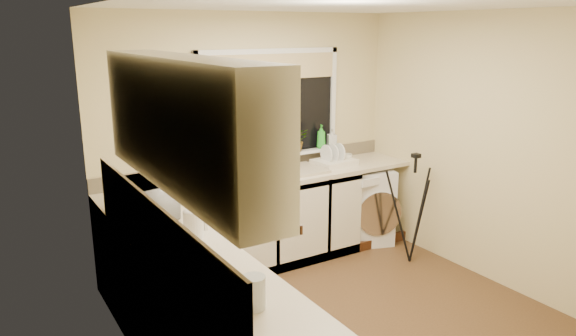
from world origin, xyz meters
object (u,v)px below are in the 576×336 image
(microwave, at_px, (147,198))
(plant_a, at_px, (222,150))
(soap_bottle_clear, at_px, (332,138))
(kettle, at_px, (194,224))
(plant_c, at_px, (277,143))
(washing_machine, at_px, (361,204))
(tripod, at_px, (413,209))
(steel_jar, at_px, (198,254))
(dish_rack, at_px, (334,162))
(cup_left, at_px, (210,265))
(soap_bottle_green, at_px, (321,136))
(glass_jug, at_px, (254,292))
(plant_d, at_px, (297,140))
(cup_back, at_px, (347,158))
(laptop, at_px, (220,177))

(microwave, height_order, plant_a, plant_a)
(microwave, relative_size, soap_bottle_clear, 2.52)
(kettle, relative_size, plant_c, 0.78)
(washing_machine, bearing_deg, tripod, -66.14)
(steel_jar, relative_size, plant_c, 0.49)
(plant_a, bearing_deg, tripod, -29.94)
(dish_rack, xyz_separation_m, soap_bottle_clear, (0.11, 0.20, 0.22))
(steel_jar, height_order, cup_left, steel_jar)
(washing_machine, height_order, soap_bottle_green, soap_bottle_green)
(soap_bottle_green, bearing_deg, tripod, -64.68)
(glass_jug, relative_size, steel_jar, 1.53)
(plant_c, distance_m, cup_left, 2.43)
(washing_machine, xyz_separation_m, plant_c, (-0.95, 0.22, 0.75))
(soap_bottle_green, height_order, soap_bottle_clear, soap_bottle_green)
(soap_bottle_clear, bearing_deg, dish_rack, -118.67)
(kettle, relative_size, plant_d, 0.78)
(dish_rack, xyz_separation_m, plant_c, (-0.59, 0.18, 0.24))
(soap_bottle_green, distance_m, soap_bottle_clear, 0.14)
(soap_bottle_clear, bearing_deg, glass_jug, -133.09)
(glass_jug, distance_m, plant_a, 2.53)
(plant_d, bearing_deg, microwave, -158.56)
(dish_rack, distance_m, cup_back, 0.18)
(glass_jug, relative_size, soap_bottle_green, 0.69)
(dish_rack, distance_m, tripod, 0.94)
(dish_rack, height_order, cup_back, cup_back)
(plant_a, relative_size, plant_c, 0.99)
(plant_c, relative_size, soap_bottle_clear, 1.18)
(washing_machine, bearing_deg, kettle, -136.62)
(kettle, bearing_deg, soap_bottle_clear, 31.66)
(plant_c, height_order, plant_d, plant_d)
(laptop, bearing_deg, glass_jug, -131.81)
(plant_a, xyz_separation_m, plant_d, (0.86, 0.02, 0.00))
(glass_jug, height_order, cup_back, glass_jug)
(glass_jug, bearing_deg, laptop, 69.84)
(tripod, relative_size, plant_d, 4.75)
(cup_left, bearing_deg, plant_a, 63.10)
(plant_c, relative_size, cup_left, 2.09)
(microwave, bearing_deg, plant_c, -73.10)
(washing_machine, height_order, laptop, laptop)
(glass_jug, height_order, plant_c, plant_c)
(kettle, height_order, soap_bottle_green, soap_bottle_green)
(dish_rack, height_order, soap_bottle_green, soap_bottle_green)
(plant_c, distance_m, soap_bottle_clear, 0.70)
(laptop, bearing_deg, cup_left, -138.01)
(dish_rack, xyz_separation_m, soap_bottle_green, (-0.03, 0.20, 0.24))
(kettle, height_order, microwave, microwave)
(tripod, distance_m, soap_bottle_clear, 1.16)
(dish_rack, bearing_deg, plant_d, 144.07)
(kettle, distance_m, tripod, 2.49)
(plant_c, distance_m, cup_back, 0.82)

